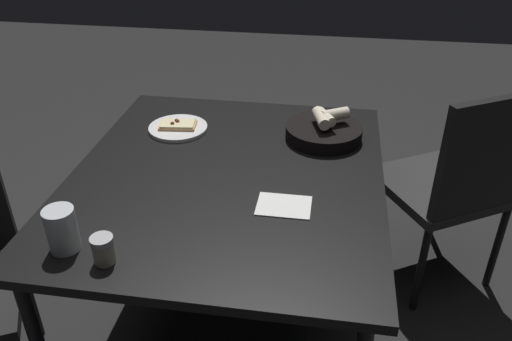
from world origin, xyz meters
TOP-DOWN VIEW (x-y plane):
  - ground at (0.00, 0.00)m, footprint 8.00×8.00m
  - dining_table at (0.00, 0.00)m, footprint 1.01×1.17m
  - pizza_plate at (-0.25, 0.28)m, footprint 0.22×0.22m
  - bread_basket at (0.30, 0.30)m, footprint 0.28×0.28m
  - beer_glass at (-0.34, -0.44)m, footprint 0.08×0.08m
  - pepper_shaker at (-0.22, -0.48)m, footprint 0.06×0.06m
  - napkin at (0.20, -0.16)m, footprint 0.16×0.12m
  - chair_far at (0.83, 0.39)m, footprint 0.60×0.60m

SIDE VIEW (x-z plane):
  - ground at x=0.00m, z-range 0.00..0.00m
  - chair_far at x=0.83m, z-range 0.07..0.97m
  - dining_table at x=0.00m, z-range 0.30..1.00m
  - napkin at x=0.20m, z-range 0.70..0.71m
  - pizza_plate at x=-0.25m, z-range 0.69..0.73m
  - bread_basket at x=0.30m, z-range 0.68..0.79m
  - pepper_shaker at x=-0.22m, z-range 0.70..0.77m
  - beer_glass at x=-0.34m, z-range 0.70..0.82m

